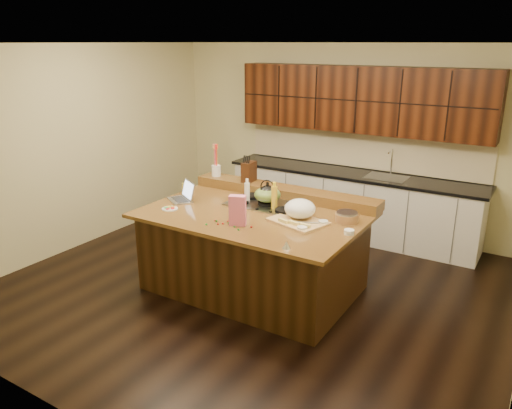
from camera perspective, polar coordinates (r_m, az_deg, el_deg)
The scene contains 32 objects.
room at distance 5.37m, azimuth -0.28°, elevation 3.41°, with size 5.52×5.02×2.72m.
island at distance 5.66m, azimuth -0.27°, elevation -5.30°, with size 2.40×1.60×0.92m.
back_ledge at distance 6.05m, azimuth 3.23°, elevation 1.45°, with size 2.40×0.30×0.12m, color black.
cooktop at distance 5.73m, azimuth 1.31°, elevation 0.05°, with size 0.92×0.52×0.05m.
back_counter at distance 7.27m, azimuth 11.11°, elevation 4.03°, with size 3.70×0.66×2.40m.
kettle at distance 5.69m, azimuth 1.32°, elevation 1.26°, with size 0.21×0.21×0.19m, color black.
green_bowl at distance 5.70m, azimuth 1.32°, elevation 1.14°, with size 0.31×0.31×0.17m, color #56722D.
laptop at distance 5.97m, azimuth -8.26°, elevation 1.06°, with size 0.41×0.38×0.22m.
oil_bottle at distance 5.55m, azimuth 2.10°, elevation 0.73°, with size 0.07×0.07×0.27m, color gold.
vinegar_bottle at distance 5.76m, azimuth -1.03°, elevation 1.28°, with size 0.06×0.06×0.25m, color silver.
wooden_tray at distance 5.23m, azimuth 4.99°, elevation -0.81°, with size 0.65×0.55×0.23m.
ramekin_a at distance 4.98m, azimuth 5.29°, elevation -2.78°, with size 0.10×0.10×0.04m, color white.
ramekin_b at distance 4.96m, azimuth 10.59°, elevation -3.10°, with size 0.10×0.10×0.04m, color white.
ramekin_c at distance 5.17m, azimuth 7.68°, elevation -2.08°, with size 0.10×0.10×0.04m, color white.
strainer_bowl at distance 5.28m, azimuth 10.33°, elevation -1.50°, with size 0.24×0.24×0.09m, color #996B3F.
kitchen_timer at distance 4.56m, azimuth 3.49°, elevation -4.61°, with size 0.08×0.08×0.07m, color silver.
pink_bag at distance 5.08m, azimuth -2.12°, elevation -0.68°, with size 0.17×0.09×0.31m, color #DD6889.
candy_plate at distance 5.68m, azimuth -9.82°, elevation -0.47°, with size 0.18×0.18×0.01m, color white.
package_box at distance 6.22m, azimuth -7.99°, elevation 1.82°, with size 0.09×0.07×0.13m, color gold.
utensil_crock at distance 6.54m, azimuth -4.57°, elevation 3.88°, with size 0.12×0.12×0.14m, color white.
knife_block at distance 6.25m, azimuth -0.82°, elevation 3.77°, with size 0.12×0.20×0.25m, color black.
gumdrop_0 at distance 5.20m, azimuth -3.07°, elevation -1.95°, with size 0.02×0.02×0.02m, color red.
gumdrop_1 at distance 5.23m, azimuth -4.55°, elevation -1.87°, with size 0.02×0.02×0.02m, color #198C26.
gumdrop_2 at distance 5.24m, azimuth -4.67°, elevation -1.83°, with size 0.02×0.02×0.02m, color red.
gumdrop_3 at distance 5.06m, azimuth -2.47°, elevation -2.54°, with size 0.02×0.02×0.02m, color #198C26.
gumdrop_4 at distance 5.21m, azimuth -3.22°, elevation -1.93°, with size 0.02×0.02×0.02m, color red.
gumdrop_5 at distance 5.14m, azimuth -5.69°, elevation -2.27°, with size 0.02×0.02×0.02m, color #198C26.
gumdrop_6 at distance 5.15m, azimuth -3.81°, elevation -2.17°, with size 0.02×0.02×0.02m, color red.
gumdrop_7 at distance 5.17m, azimuth -3.15°, elevation -2.09°, with size 0.02×0.02×0.02m, color #198C26.
gumdrop_8 at distance 5.05m, azimuth -0.53°, elevation -2.58°, with size 0.02×0.02×0.02m, color red.
gumdrop_9 at distance 4.98m, azimuth -2.03°, elevation -2.88°, with size 0.02×0.02×0.02m, color #198C26.
gumdrop_10 at distance 5.14m, azimuth -4.37°, elevation -2.23°, with size 0.02×0.02×0.02m, color red.
Camera 1 is at (2.75, -4.40, 2.71)m, focal length 35.00 mm.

